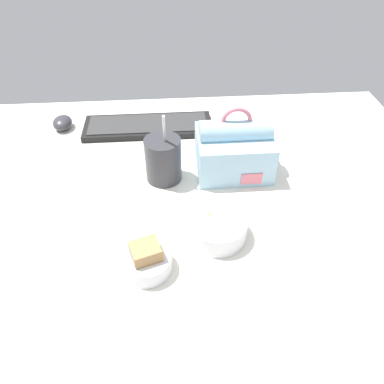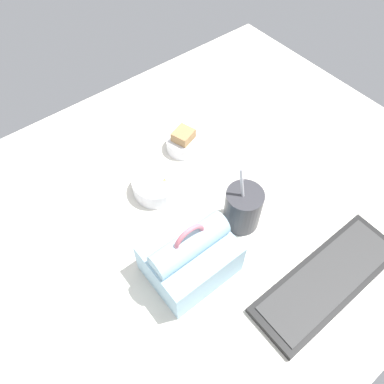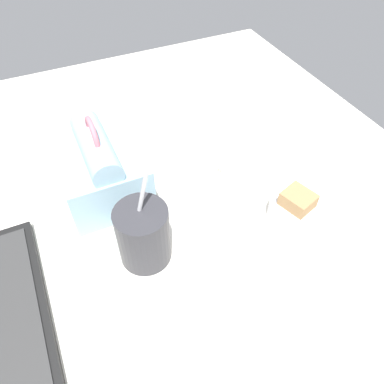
% 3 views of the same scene
% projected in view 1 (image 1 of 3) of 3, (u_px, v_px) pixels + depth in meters
% --- Properties ---
extents(desk_surface, '(1.40, 1.10, 0.02)m').
position_uv_depth(desk_surface, '(184.00, 209.00, 0.90)').
color(desk_surface, silver).
rests_on(desk_surface, ground).
extents(keyboard, '(0.39, 0.13, 0.02)m').
position_uv_depth(keyboard, '(148.00, 126.00, 1.15)').
color(keyboard, black).
rests_on(keyboard, desk_surface).
extents(lunch_bag, '(0.19, 0.16, 0.18)m').
position_uv_depth(lunch_bag, '(234.00, 149.00, 0.96)').
color(lunch_bag, '#9EC6DB').
rests_on(lunch_bag, desk_surface).
extents(soup_cup, '(0.09, 0.09, 0.19)m').
position_uv_depth(soup_cup, '(163.00, 159.00, 0.93)').
color(soup_cup, '#333338').
rests_on(soup_cup, desk_surface).
extents(bento_bowl_sandwich, '(0.10, 0.10, 0.07)m').
position_uv_depth(bento_bowl_sandwich, '(146.00, 260.00, 0.74)').
color(bento_bowl_sandwich, silver).
rests_on(bento_bowl_sandwich, desk_surface).
extents(bento_bowl_snacks, '(0.13, 0.13, 0.06)m').
position_uv_depth(bento_bowl_snacks, '(217.00, 227.00, 0.80)').
color(bento_bowl_snacks, silver).
rests_on(bento_bowl_snacks, desk_surface).
extents(computer_mouse, '(0.06, 0.07, 0.04)m').
position_uv_depth(computer_mouse, '(62.00, 123.00, 1.15)').
color(computer_mouse, '#333338').
rests_on(computer_mouse, desk_surface).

